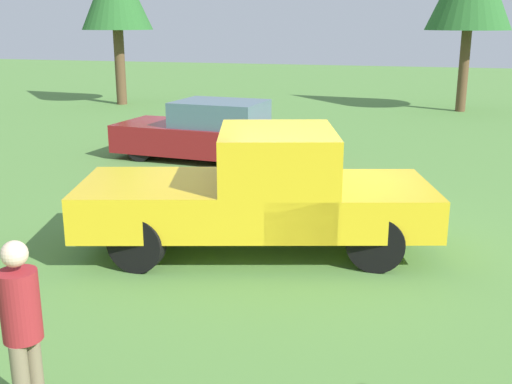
% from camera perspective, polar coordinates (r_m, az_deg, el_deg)
% --- Properties ---
extents(ground_plane, '(80.00, 80.00, 0.00)m').
position_cam_1_polar(ground_plane, '(9.80, 3.84, -4.25)').
color(ground_plane, '#54843D').
extents(pickup_truck, '(5.41, 3.22, 1.82)m').
position_cam_1_polar(pickup_truck, '(9.00, 0.84, 0.27)').
color(pickup_truck, black).
rests_on(pickup_truck, ground_plane).
extents(sedan_near, '(4.87, 2.23, 1.45)m').
position_cam_1_polar(sedan_near, '(15.22, -3.94, 5.45)').
color(sedan_near, black).
rests_on(sedan_near, ground_plane).
extents(person_bystander, '(0.34, 0.34, 1.65)m').
position_cam_1_polar(person_bystander, '(5.47, -20.79, -11.38)').
color(person_bystander, '#7A6B51').
rests_on(person_bystander, ground_plane).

